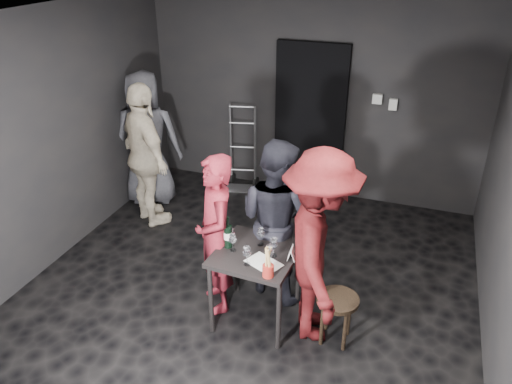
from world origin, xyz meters
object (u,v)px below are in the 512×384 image
(tasting_table, at_px, (256,261))
(breadstick_cup, at_px, (268,263))
(stool, at_px, (337,306))
(bystander_cream, at_px, (144,142))
(hand_truck, at_px, (242,173))
(wine_bottle, at_px, (228,235))
(woman_black, at_px, (276,212))
(bystander_grey, at_px, (145,127))
(server_red, at_px, (216,230))
(man_maroon, at_px, (321,230))

(tasting_table, bearing_deg, breadstick_cup, -54.71)
(tasting_table, xyz_separation_m, breadstick_cup, (0.21, -0.30, 0.23))
(tasting_table, relative_size, stool, 1.60)
(bystander_cream, bearing_deg, hand_truck, -84.42)
(hand_truck, height_order, wine_bottle, hand_truck)
(woman_black, distance_m, bystander_cream, 2.05)
(hand_truck, height_order, tasting_table, hand_truck)
(bystander_cream, bearing_deg, breadstick_cup, 178.65)
(bystander_grey, xyz_separation_m, wine_bottle, (1.88, -1.77, -0.21))
(wine_bottle, bearing_deg, woman_black, 59.72)
(bystander_grey, bearing_deg, breadstick_cup, 119.33)
(tasting_table, relative_size, wine_bottle, 2.39)
(bystander_grey, relative_size, wine_bottle, 6.86)
(woman_black, distance_m, breadstick_cup, 0.82)
(woman_black, bearing_deg, bystander_grey, -10.22)
(woman_black, relative_size, bystander_grey, 0.84)
(bystander_cream, height_order, breadstick_cup, bystander_cream)
(tasting_table, height_order, bystander_grey, bystander_grey)
(server_red, bearing_deg, tasting_table, 43.98)
(tasting_table, bearing_deg, stool, -3.15)
(server_red, distance_m, bystander_grey, 2.44)
(bystander_grey, bearing_deg, server_red, 116.03)
(bystander_grey, bearing_deg, woman_black, 130.31)
(server_red, relative_size, man_maroon, 0.78)
(breadstick_cup, bearing_deg, tasting_table, 125.29)
(stool, bearing_deg, wine_bottle, 177.84)
(hand_truck, xyz_separation_m, tasting_table, (1.13, -2.56, 0.43))
(tasting_table, distance_m, breadstick_cup, 0.44)
(man_maroon, bearing_deg, tasting_table, 74.56)
(wine_bottle, height_order, breadstick_cup, wine_bottle)
(stool, bearing_deg, breadstick_cup, -155.35)
(woman_black, bearing_deg, tasting_table, 107.16)
(woman_black, bearing_deg, hand_truck, -40.81)
(man_maroon, bearing_deg, hand_truck, 15.83)
(man_maroon, height_order, breadstick_cup, man_maroon)
(tasting_table, relative_size, bystander_cream, 0.35)
(man_maroon, height_order, bystander_cream, man_maroon)
(man_maroon, relative_size, wine_bottle, 6.92)
(bystander_cream, bearing_deg, man_maroon, -171.45)
(man_maroon, height_order, wine_bottle, man_maroon)
(tasting_table, xyz_separation_m, stool, (0.77, -0.04, -0.27))
(server_red, xyz_separation_m, breadstick_cup, (0.64, -0.37, 0.04))
(bystander_grey, bearing_deg, stool, 128.73)
(hand_truck, relative_size, wine_bottle, 3.89)
(stool, height_order, breadstick_cup, breadstick_cup)
(server_red, height_order, woman_black, woman_black)
(man_maroon, xyz_separation_m, bystander_cream, (-2.44, 1.24, -0.00))
(woman_black, height_order, bystander_cream, bystander_cream)
(hand_truck, relative_size, stool, 2.60)
(bystander_cream, relative_size, wine_bottle, 6.89)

